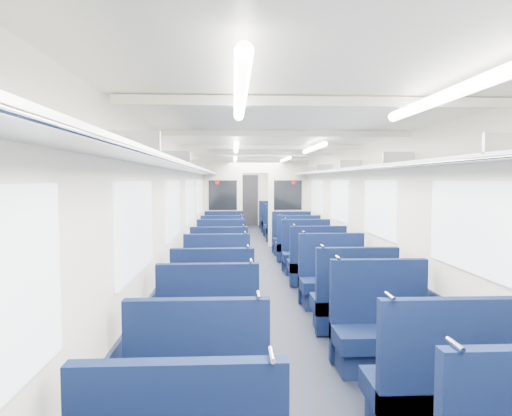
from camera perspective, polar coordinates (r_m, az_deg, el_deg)
name	(u,v)px	position (r m, az deg, el deg)	size (l,w,h in m)	color
floor	(263,271)	(9.10, 0.92, -7.90)	(2.80, 18.00, 0.01)	black
ceiling	(263,152)	(8.93, 0.93, 7.04)	(2.80, 18.00, 0.01)	white
wall_left	(192,212)	(8.96, -8.05, -0.53)	(0.02, 18.00, 2.35)	silver
dado_left	(193,254)	(9.05, -7.91, -5.75)	(0.03, 17.90, 0.70)	#111A39
wall_right	(333,212)	(9.14, 9.72, -0.46)	(0.02, 18.00, 2.35)	silver
dado_right	(332,253)	(9.23, 9.57, -5.58)	(0.03, 17.90, 0.70)	#111A39
wall_far	(248,196)	(17.92, -0.97, 1.54)	(2.80, 0.02, 2.35)	silver
luggage_rack_left	(202,172)	(8.92, -6.89, 4.59)	(0.36, 17.40, 0.18)	#B2B5BA
luggage_rack_right	(324,172)	(9.08, 8.62, 4.56)	(0.36, 17.40, 0.18)	#B2B5BA
windows	(265,201)	(8.47, 1.13, 0.93)	(2.78, 15.60, 0.75)	white
ceiling_fittings	(264,155)	(8.67, 1.05, 6.74)	(2.70, 16.06, 0.11)	silver
end_door	(248,200)	(17.87, -0.97, 0.98)	(0.75, 0.06, 2.00)	black
bulkhead	(255,201)	(12.18, -0.08, 0.86)	(2.80, 0.10, 2.35)	silver
seat_4	(199,395)	(3.39, -7.18, -22.36)	(0.95, 0.53, 1.07)	#0E1B44
seat_5	(439,394)	(3.61, 22.07, -20.92)	(0.95, 0.53, 1.07)	#0E1B44
seat_6	(207,344)	(4.29, -6.16, -16.65)	(0.95, 0.53, 1.07)	#0E1B44
seat_7	(382,335)	(4.65, 15.63, -15.17)	(0.95, 0.53, 1.07)	#0E1B44
seat_8	(213,307)	(5.43, -5.42, -12.28)	(0.95, 0.53, 1.07)	#0E1B44
seat_9	(353,305)	(5.59, 12.21, -11.89)	(0.95, 0.53, 1.07)	#0E1B44
seat_10	(217,285)	(6.49, -4.98, -9.65)	(0.95, 0.53, 1.07)	#0E1B44
seat_11	(333,283)	(6.64, 9.68, -9.37)	(0.95, 0.53, 1.07)	#0E1B44
seat_12	(219,268)	(7.70, -4.64, -7.54)	(0.95, 0.53, 1.07)	#0E1B44
seat_13	(316,266)	(7.88, 7.63, -7.31)	(0.95, 0.53, 1.07)	#0E1B44
seat_14	(221,256)	(8.84, -4.41, -6.09)	(0.95, 0.53, 1.07)	#0E1B44
seat_15	(307,256)	(8.88, 6.41, -6.06)	(0.95, 0.53, 1.07)	#0E1B44
seat_16	(223,247)	(10.05, -4.22, -4.92)	(0.95, 0.53, 1.07)	#0E1B44
seat_17	(298,247)	(10.09, 5.27, -4.89)	(0.95, 0.53, 1.07)	#0E1B44
seat_18	(224,240)	(11.14, -4.08, -4.08)	(0.95, 0.53, 1.07)	#0E1B44
seat_19	(292,241)	(11.04, 4.56, -4.15)	(0.95, 0.53, 1.07)	#0E1B44
seat_20	(225,231)	(13.14, -3.90, -2.91)	(0.95, 0.53, 1.07)	#0E1B44
seat_21	(282,231)	(13.24, 3.32, -2.86)	(0.95, 0.53, 1.07)	#0E1B44
seat_22	(226,227)	(14.33, -3.81, -2.37)	(0.95, 0.53, 1.07)	#0E1B44
seat_23	(279,227)	(14.28, 2.86, -2.39)	(0.95, 0.53, 1.07)	#0E1B44
seat_24	(227,223)	(15.41, -3.74, -1.95)	(0.95, 0.53, 1.07)	#0E1B44
seat_25	(275,223)	(15.55, 2.39, -1.90)	(0.95, 0.53, 1.07)	#0E1B44
seat_26	(227,220)	(16.52, -3.68, -1.58)	(0.95, 0.53, 1.07)	#0E1B44
seat_27	(272,220)	(16.58, 2.06, -1.56)	(0.95, 0.53, 1.07)	#0E1B44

